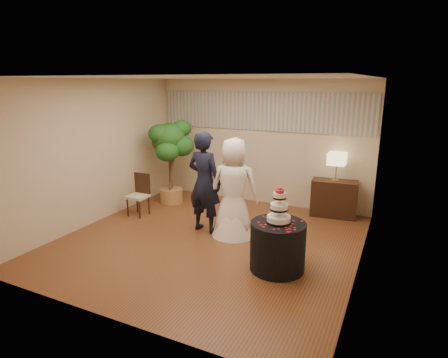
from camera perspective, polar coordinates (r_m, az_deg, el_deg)
The scene contains 15 objects.
floor at distance 6.73m, azimuth -2.27°, elevation -9.37°, with size 5.00×5.00×0.00m, color brown.
ceiling at distance 6.15m, azimuth -2.54°, elevation 15.20°, with size 5.00×5.00×0.00m, color white.
wall_back at distance 8.54m, azimuth 5.52°, elevation 5.57°, with size 5.00×0.06×2.80m, color beige.
wall_front at distance 4.33m, azimuth -18.15°, elevation -4.15°, with size 5.00×0.06×2.80m, color beige.
wall_left at distance 7.77m, azimuth -18.95°, elevation 3.93°, with size 0.06×5.00×2.80m, color beige.
wall_right at distance 5.60m, azimuth 20.81°, elevation -0.17°, with size 0.06×5.00×2.80m, color beige.
mural_border at distance 8.44m, azimuth 5.59°, elevation 10.25°, with size 4.90×0.02×0.85m, color #A19F96.
groom at distance 6.87m, azimuth -3.00°, elevation -0.48°, with size 0.69×0.45×1.89m, color black.
bride at distance 6.68m, azimuth 1.50°, elevation -1.32°, with size 0.88×0.79×1.80m, color white.
cake_table at distance 5.69m, azimuth 8.17°, elevation -10.10°, with size 0.82×0.82×0.74m, color black.
wedding_cake at distance 5.46m, azimuth 8.42°, elevation -3.96°, with size 0.35×0.35×0.54m, color white, non-canonical shape.
console at distance 8.10m, azimuth 16.40°, elevation -2.86°, with size 0.92×0.41×0.77m, color black.
table_lamp at distance 7.93m, azimuth 16.75°, elevation 1.78°, with size 0.35×0.35×0.58m, color beige, non-canonical shape.
ficus_tree at distance 8.60m, azimuth -8.20°, elevation 2.65°, with size 0.93×0.93×1.94m, color #1E551B, non-canonical shape.
side_chair at distance 8.02m, azimuth -13.02°, elevation -2.42°, with size 0.40×0.42×0.88m, color black, non-canonical shape.
Camera 1 is at (2.90, -5.42, 2.74)m, focal length 30.00 mm.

